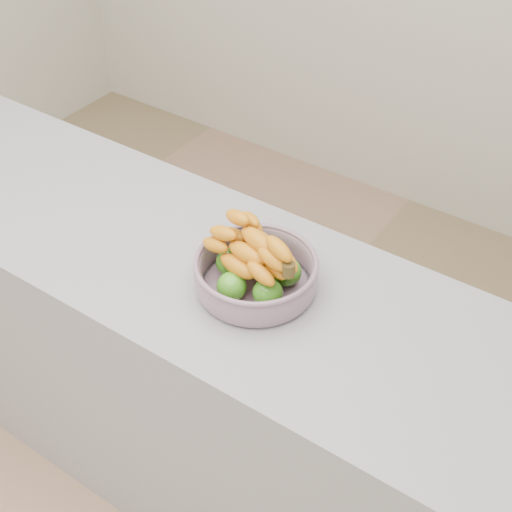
{
  "coord_description": "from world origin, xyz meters",
  "views": [
    {
      "loc": [
        1.0,
        -0.79,
        2.07
      ],
      "look_at": [
        0.29,
        0.25,
        1.0
      ],
      "focal_mm": 50.0,
      "sensor_mm": 36.0,
      "label": 1
    }
  ],
  "objects": [
    {
      "name": "ground",
      "position": [
        0.0,
        0.0,
        0.0
      ],
      "size": [
        4.0,
        4.0,
        0.0
      ],
      "primitive_type": "plane",
      "color": "#906F58",
      "rests_on": "ground"
    },
    {
      "name": "fruit_bowl",
      "position": [
        0.29,
        0.25,
        0.96
      ],
      "size": [
        0.3,
        0.3,
        0.17
      ],
      "rotation": [
        0.0,
        0.0,
        -0.28
      ],
      "color": "#959CB3",
      "rests_on": "counter"
    },
    {
      "name": "counter",
      "position": [
        0.0,
        0.25,
        0.45
      ],
      "size": [
        2.0,
        0.6,
        0.9
      ],
      "primitive_type": "cube",
      "color": "gray",
      "rests_on": "ground"
    }
  ]
}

